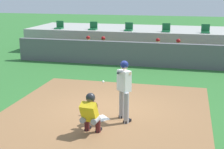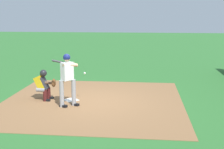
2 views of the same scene
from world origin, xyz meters
The scene contains 5 objects.
ground_plane centered at (0.00, 0.00, 0.00)m, with size 80.00×80.00×0.00m, color #2D6B2D.
dirt_infield centered at (0.00, 0.00, 0.01)m, with size 6.40×6.40×0.01m, color olive.
home_plate centered at (0.00, -0.80, 0.02)m, with size 0.44×0.44×0.02m, color white.
batter_at_plate centered at (0.69, -0.72, 1.04)m, with size 0.51×0.91×1.80m.
catcher_crouched centered at (0.01, -1.77, 0.61)m, with size 0.51×1.87×1.13m.
Camera 2 is at (10.42, 1.82, 3.11)m, focal length 48.80 mm.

